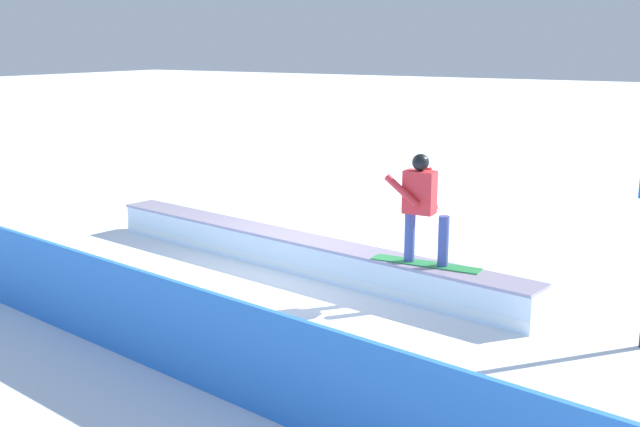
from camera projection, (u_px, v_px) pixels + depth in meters
The scene contains 4 objects.
ground_plane at pixel (298, 269), 11.53m from camera, with size 120.00×120.00×0.00m, color white.
grind_box at pixel (297, 254), 11.48m from camera, with size 7.76×1.73×0.51m.
snowboarder at pixel (422, 205), 9.85m from camera, with size 1.48×0.45×1.46m.
safety_fence at pixel (114, 307), 8.35m from camera, with size 12.70×0.06×1.05m, color #2E79E7.
Camera 1 is at (-6.09, 9.24, 3.38)m, focal length 42.68 mm.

